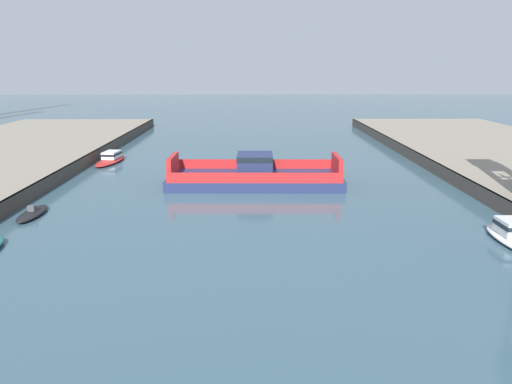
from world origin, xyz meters
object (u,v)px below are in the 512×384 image
at_px(chain_ferry, 255,176).
at_px(moored_boat_mid_left, 111,158).
at_px(moored_boat_mid_right, 511,234).
at_px(moored_boat_near_left, 32,213).

relative_size(chain_ferry, moored_boat_mid_left, 2.38).
relative_size(moored_boat_mid_left, moored_boat_mid_right, 1.29).
xyz_separation_m(chain_ferry, moored_boat_mid_left, (-19.67, 12.34, -0.55)).
bearing_deg(moored_boat_mid_right, moored_boat_mid_left, 142.95).
xyz_separation_m(moored_boat_near_left, moored_boat_mid_right, (38.69, -6.44, 0.37)).
xyz_separation_m(moored_boat_mid_left, moored_boat_mid_right, (38.67, -29.19, 0.09)).
distance_m(chain_ferry, moored_boat_near_left, 22.29).
distance_m(moored_boat_near_left, moored_boat_mid_left, 22.76).
bearing_deg(moored_boat_mid_right, moored_boat_near_left, 170.56).
height_order(moored_boat_near_left, moored_boat_mid_right, moored_boat_mid_right).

